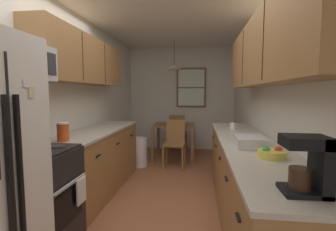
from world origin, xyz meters
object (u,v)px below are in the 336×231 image
storage_canister (63,132)px  table_serving_bowl (173,122)px  stove_range (35,199)px  dining_chair_near (175,141)px  dining_chair_far (178,131)px  mug_by_coffeemaker (233,126)px  microwave_over_range (16,62)px  dish_rack (250,142)px  coffee_maker (311,164)px  fruit_bowl (272,153)px  dining_table (174,130)px  trash_bin (139,152)px

storage_canister → table_serving_bowl: storage_canister is taller
stove_range → dining_chair_near: bearing=69.6°
dining_chair_near → dining_chair_far: 1.19m
storage_canister → mug_by_coffeemaker: storage_canister is taller
microwave_over_range → dish_rack: microwave_over_range is taller
coffee_maker → table_serving_bowl: 4.15m
coffee_maker → mug_by_coffeemaker: bearing=92.1°
dining_chair_near → fruit_bowl: size_ratio=3.96×
dining_chair_near → storage_canister: size_ratio=4.42×
coffee_maker → dish_rack: size_ratio=0.89×
stove_range → dining_table: size_ratio=1.26×
microwave_over_range → mug_by_coffeemaker: bearing=39.0°
stove_range → dining_chair_near: stove_range is taller
dining_table → coffee_maker: size_ratio=2.89×
trash_bin → table_serving_bowl: 1.09m
dining_chair_far → dining_chair_near: bearing=-87.3°
dining_chair_near → storage_canister: bearing=-114.6°
coffee_maker → fruit_bowl: size_ratio=1.32×
dining_table → mug_by_coffeemaker: (1.03, -1.60, 0.32)m
dining_table → dish_rack: size_ratio=2.56×
dish_rack → table_serving_bowl: 3.08m
microwave_over_range → dining_chair_far: 4.17m
stove_range → fruit_bowl: bearing=2.1°
storage_canister → dish_rack: 1.95m
coffee_maker → dish_rack: (-0.08, 1.10, -0.11)m
dining_chair_far → fruit_bowl: bearing=-73.8°
microwave_over_range → fruit_bowl: bearing=2.0°
fruit_bowl → table_serving_bowl: fruit_bowl is taller
dining_table → dining_chair_far: dining_chair_far is taller
dining_table → table_serving_bowl: 0.18m
dining_chair_far → trash_bin: 1.44m
stove_range → microwave_over_range: bearing=180.0°
dining_table → dining_chair_far: 0.61m
stove_range → coffee_maker: size_ratio=3.65×
mug_by_coffeemaker → table_serving_bowl: (-1.05, 1.69, -0.17)m
fruit_bowl → table_serving_bowl: bearing=109.3°
microwave_over_range → storage_canister: 0.85m
dining_chair_far → mug_by_coffeemaker: size_ratio=8.32×
dining_chair_near → dish_rack: dish_rack is taller
trash_bin → dish_rack: (1.65, -2.13, 0.67)m
mug_by_coffeemaker → fruit_bowl: bearing=-86.5°
trash_bin → microwave_over_range: bearing=-99.0°
storage_canister → mug_by_coffeemaker: size_ratio=1.88×
dining_chair_far → coffee_maker: size_ratio=2.99×
table_serving_bowl → coffee_maker: bearing=-74.1°
mug_by_coffeemaker → stove_range: bearing=-139.4°
dining_chair_far → storage_canister: bearing=-105.6°
dining_chair_far → table_serving_bowl: (-0.05, -0.51, 0.28)m
mug_by_coffeemaker → fruit_bowl: (0.10, -1.58, -0.01)m
dining_table → table_serving_bowl: (-0.02, 0.09, 0.16)m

